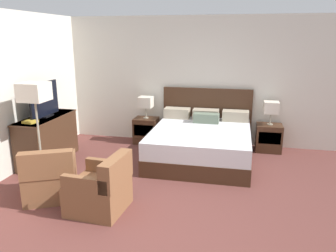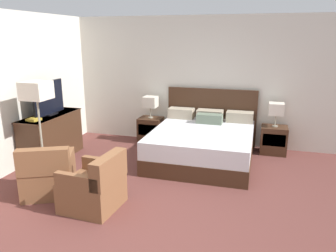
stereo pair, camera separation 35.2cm
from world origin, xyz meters
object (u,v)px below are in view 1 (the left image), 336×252
Objects in this scene: table_lamp_right at (271,108)px; nightstand_right at (269,138)px; tv at (44,100)px; armchair_companion at (101,190)px; bed at (201,142)px; floor_lamp at (35,97)px; table_lamp_left at (146,102)px; armchair_by_window at (50,179)px; book_red_cover at (30,122)px; nightstand_left at (146,130)px; dresser at (48,139)px.

nightstand_right is at bearing -90.00° from table_lamp_right.
tv is 1.08× the size of armchair_companion.
bed is 2.88m from tv.
floor_lamp is (-3.65, -2.09, 0.44)m from table_lamp_right.
floor_lamp is at bearing -118.62° from table_lamp_left.
armchair_by_window is (0.80, -1.27, -0.84)m from tv.
armchair_companion is (1.63, -0.99, -0.57)m from book_red_cover.
nightstand_left is at bearing -179.97° from table_lamp_right.
bed is 1.50× the size of dresser.
nightstand_left is 0.61m from table_lamp_left.
bed reaches higher than table_lamp_left.
dresser is at bearing -102.18° from tv.
bed is 2.65× the size of armchair_companion.
armchair_companion is at bearing -41.13° from dresser.
nightstand_left is 2.42m from book_red_cover.
book_red_cover is at bearing -127.23° from table_lamp_left.
nightstand_right is 0.40× the size of dresser.
floor_lamp is at bearing 131.14° from armchair_by_window.
table_lamp_right is 0.50× the size of armchair_by_window.
bed is at bearing 29.82° from floor_lamp.
book_red_cover is (-1.42, -1.87, -0.02)m from table_lamp_left.
tv is (-1.42, -1.42, 0.86)m from nightstand_left.
book_red_cover is at bearing 148.77° from armchair_companion.
book_red_cover is 0.58m from floor_lamp.
armchair_companion is (-2.30, -2.86, -0.59)m from table_lamp_right.
nightstand_right is 4.12m from armchair_by_window.
floor_lamp reaches higher than dresser.
bed is 10.32× the size of book_red_cover.
armchair_by_window is at bearing -103.01° from nightstand_left.
table_lamp_right is 0.34× the size of dresser.
bed is 2.93m from floor_lamp.
armchair_companion is (0.83, -0.17, 0.00)m from armchair_by_window.
table_lamp_left is 0.30× the size of floor_lamp.
dresser is (-2.68, -0.71, 0.11)m from bed.
book_red_cover reaches higher than armchair_by_window.
armchair_by_window is (0.80, -0.81, -0.57)m from book_red_cover.
dresser is 1.76× the size of armchair_companion.
table_lamp_left is 2.35m from book_red_cover.
nightstand_left is 2.86m from armchair_companion.
table_lamp_left is at bearing 61.38° from floor_lamp.
bed reaches higher than armchair_companion.
armchair_companion is (1.63, -1.44, -0.84)m from tv.
floor_lamp is at bearing -67.02° from tv.
table_lamp_left is 2.82m from armchair_by_window.
table_lamp_right is 2.34× the size of book_red_cover.
dresser is at bearing -160.06° from nightstand_right.
bed is at bearing -150.23° from table_lamp_right.
bed reaches higher than book_red_cover.
bed is 2.46× the size of tv.
table_lamp_left is at bearing 180.00° from table_lamp_right.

